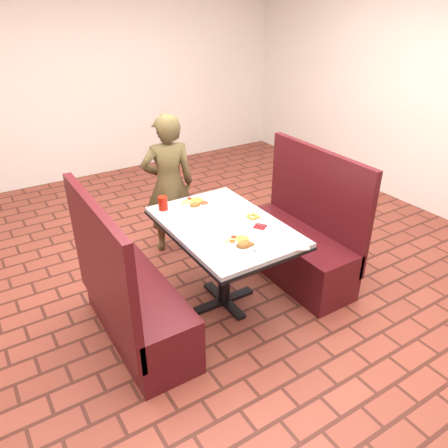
# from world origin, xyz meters

# --- Properties ---
(room) EXTENTS (7.00, 7.04, 2.82)m
(room) POSITION_xyz_m (0.00, 0.00, 1.91)
(room) COLOR brown
(room) RESTS_ON ground
(dining_table) EXTENTS (0.81, 1.21, 0.75)m
(dining_table) POSITION_xyz_m (0.00, 0.00, 0.65)
(dining_table) COLOR #A7AAAC
(dining_table) RESTS_ON ground
(booth_bench_left) EXTENTS (0.47, 1.20, 1.17)m
(booth_bench_left) POSITION_xyz_m (-0.80, 0.00, 0.33)
(booth_bench_left) COLOR #4D1115
(booth_bench_left) RESTS_ON ground
(booth_bench_right) EXTENTS (0.47, 1.20, 1.17)m
(booth_bench_right) POSITION_xyz_m (0.80, 0.00, 0.33)
(booth_bench_right) COLOR #4D1115
(booth_bench_right) RESTS_ON ground
(diner_person) EXTENTS (0.57, 0.45, 1.38)m
(diner_person) POSITION_xyz_m (0.04, 1.05, 0.69)
(diner_person) COLOR brown
(diner_person) RESTS_ON ground
(near_dinner_plate) EXTENTS (0.26, 0.26, 0.08)m
(near_dinner_plate) POSITION_xyz_m (-0.07, -0.33, 0.78)
(near_dinner_plate) COLOR white
(near_dinner_plate) RESTS_ON dining_table
(far_dinner_plate) EXTENTS (0.27, 0.27, 0.07)m
(far_dinner_plate) POSITION_xyz_m (-0.02, 0.43, 0.78)
(far_dinner_plate) COLOR white
(far_dinner_plate) RESTS_ON dining_table
(plantain_plate) EXTENTS (0.18, 0.18, 0.03)m
(plantain_plate) POSITION_xyz_m (0.24, -0.05, 0.76)
(plantain_plate) COLOR white
(plantain_plate) RESTS_ON dining_table
(maroon_napkin) EXTENTS (0.12, 0.12, 0.00)m
(maroon_napkin) POSITION_xyz_m (0.21, -0.18, 0.75)
(maroon_napkin) COLOR #620E12
(maroon_napkin) RESTS_ON dining_table
(spoon_utensil) EXTENTS (0.04, 0.12, 0.00)m
(spoon_utensil) POSITION_xyz_m (0.22, -0.15, 0.75)
(spoon_utensil) COLOR silver
(spoon_utensil) RESTS_ON dining_table
(red_tumbler) EXTENTS (0.08, 0.08, 0.11)m
(red_tumbler) POSITION_xyz_m (-0.28, 0.48, 0.81)
(red_tumbler) COLOR #AC180B
(red_tumbler) RESTS_ON dining_table
(paper_napkin) EXTENTS (0.26, 0.23, 0.01)m
(paper_napkin) POSITION_xyz_m (0.24, -0.53, 0.76)
(paper_napkin) COLOR white
(paper_napkin) RESTS_ON dining_table
(knife_utensil) EXTENTS (0.03, 0.16, 0.00)m
(knife_utensil) POSITION_xyz_m (-0.04, -0.40, 0.76)
(knife_utensil) COLOR #B8B8BC
(knife_utensil) RESTS_ON dining_table
(fork_utensil) EXTENTS (0.07, 0.14, 0.00)m
(fork_utensil) POSITION_xyz_m (-0.11, -0.34, 0.76)
(fork_utensil) COLOR silver
(fork_utensil) RESTS_ON dining_table
(lettuce_shreds) EXTENTS (0.28, 0.32, 0.00)m
(lettuce_shreds) POSITION_xyz_m (0.04, 0.06, 0.75)
(lettuce_shreds) COLOR #8FB347
(lettuce_shreds) RESTS_ON dining_table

